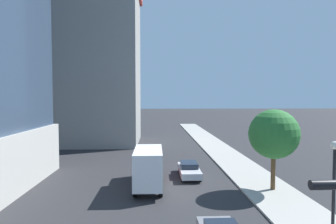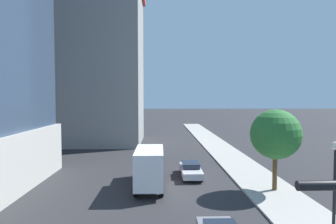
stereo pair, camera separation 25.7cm
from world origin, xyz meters
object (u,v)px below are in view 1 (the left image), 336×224
street_lamp (334,174)px  car_silver (189,169)px  street_tree (274,134)px  construction_building (93,51)px  box_truck (149,165)px

street_lamp → car_silver: 14.11m
street_lamp → street_tree: street_tree is taller
construction_building → street_tree: size_ratio=5.79×
car_silver → box_truck: (-3.80, -3.22, 1.22)m
construction_building → box_truck: construction_building is taller
street_tree → car_silver: size_ratio=1.37×
car_silver → box_truck: size_ratio=0.66×
construction_building → street_tree: construction_building is taller
street_tree → car_silver: street_tree is taller
construction_building → car_silver: bearing=-57.4°
street_lamp → box_truck: bearing=137.2°
street_tree → car_silver: 8.68m
construction_building → street_tree: 34.29m
box_truck → street_lamp: bearing=-42.8°
street_tree → box_truck: 10.51m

